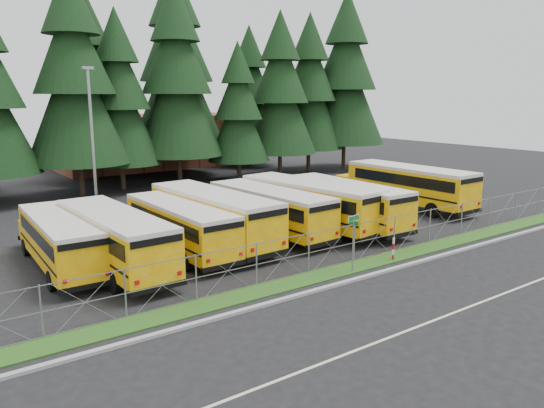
{
  "coord_description": "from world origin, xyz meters",
  "views": [
    {
      "loc": [
        -19.56,
        -19.6,
        8.38
      ],
      "look_at": [
        -2.55,
        4.0,
        2.36
      ],
      "focal_mm": 35.0,
      "sensor_mm": 36.0,
      "label": 1
    }
  ],
  "objects": [
    {
      "name": "conifer_7",
      "position": [
        13.36,
        24.67,
        8.36
      ],
      "size": [
        7.56,
        7.56,
        16.72
      ],
      "primitive_type": null,
      "color": "black",
      "rests_on": "ground"
    },
    {
      "name": "bus_2",
      "position": [
        -7.57,
        5.7,
        1.37
      ],
      "size": [
        2.59,
        10.48,
        2.74
      ],
      "primitive_type": null,
      "rotation": [
        0.0,
        0.0,
        0.01
      ],
      "color": "orange",
      "rests_on": "ground"
    },
    {
      "name": "bus_1",
      "position": [
        -11.4,
        5.04,
        1.45
      ],
      "size": [
        2.99,
        11.18,
        2.91
      ],
      "primitive_type": null,
      "rotation": [
        0.0,
        0.0,
        0.03
      ],
      "color": "orange",
      "rests_on": "ground"
    },
    {
      "name": "bus_0",
      "position": [
        -13.42,
        6.59,
        1.33
      ],
      "size": [
        2.73,
        10.22,
        2.66
      ],
      "primitive_type": null,
      "rotation": [
        0.0,
        0.0,
        -0.03
      ],
      "color": "orange",
      "rests_on": "ground"
    },
    {
      "name": "light_standard",
      "position": [
        -8.76,
        15.52,
        5.5
      ],
      "size": [
        0.7,
        0.35,
        10.14
      ],
      "color": "gray",
      "rests_on": "ground"
    },
    {
      "name": "road_lane_line",
      "position": [
        0.0,
        -8.0,
        0.01
      ],
      "size": [
        50.0,
        0.12,
        0.01
      ],
      "primitive_type": "cube",
      "color": "beige",
      "rests_on": "ground"
    },
    {
      "name": "conifer_8",
      "position": [
        18.3,
        25.98,
        8.52
      ],
      "size": [
        7.71,
        7.71,
        17.05
      ],
      "primitive_type": null,
      "color": "black",
      "rests_on": "ground"
    },
    {
      "name": "conifer_11",
      "position": [
        -3.32,
        33.1,
        9.13
      ],
      "size": [
        8.25,
        8.25,
        18.26
      ],
      "primitive_type": null,
      "color": "black",
      "rests_on": "ground"
    },
    {
      "name": "grass_verge",
      "position": [
        0.0,
        -1.7,
        0.03
      ],
      "size": [
        50.0,
        1.4,
        0.06
      ],
      "primitive_type": "cube",
      "color": "#1A4915",
      "rests_on": "ground"
    },
    {
      "name": "ground",
      "position": [
        0.0,
        0.0,
        0.0
      ],
      "size": [
        120.0,
        120.0,
        0.0
      ],
      "primitive_type": "plane",
      "color": "black",
      "rests_on": "ground"
    },
    {
      "name": "bus_6",
      "position": [
        3.58,
        4.83,
        1.46
      ],
      "size": [
        2.76,
        11.14,
        2.91
      ],
      "primitive_type": null,
      "rotation": [
        0.0,
        0.0,
        -0.01
      ],
      "color": "orange",
      "rests_on": "ground"
    },
    {
      "name": "street_sign",
      "position": [
        -2.25,
        -2.17,
        2.03
      ],
      "size": [
        0.83,
        0.55,
        2.81
      ],
      "color": "gray",
      "rests_on": "ground"
    },
    {
      "name": "curb",
      "position": [
        0.0,
        -3.1,
        0.06
      ],
      "size": [
        50.0,
        0.25,
        0.12
      ],
      "primitive_type": "cube",
      "color": "gray",
      "rests_on": "ground"
    },
    {
      "name": "conifer_5",
      "position": [
        2.66,
        26.34,
        9.33
      ],
      "size": [
        8.44,
        8.44,
        18.66
      ],
      "primitive_type": null,
      "color": "black",
      "rests_on": "ground"
    },
    {
      "name": "conifer_3",
      "position": [
        -6.78,
        25.64,
        9.31
      ],
      "size": [
        8.42,
        8.42,
        18.63
      ],
      "primitive_type": null,
      "color": "black",
      "rests_on": "ground"
    },
    {
      "name": "bus_5",
      "position": [
        1.22,
        5.66,
        1.54
      ],
      "size": [
        4.18,
        11.99,
        3.08
      ],
      "primitive_type": null,
      "rotation": [
        0.0,
        0.0,
        0.12
      ],
      "color": "orange",
      "rests_on": "ground"
    },
    {
      "name": "bus_4",
      "position": [
        -1.59,
        5.97,
        1.43
      ],
      "size": [
        3.23,
        11.05,
        2.86
      ],
      "primitive_type": null,
      "rotation": [
        0.0,
        0.0,
        0.06
      ],
      "color": "orange",
      "rests_on": "ground"
    },
    {
      "name": "chainlink_fence",
      "position": [
        0.0,
        -1.0,
        1.0
      ],
      "size": [
        44.0,
        0.1,
        2.0
      ],
      "primitive_type": null,
      "color": "gray",
      "rests_on": "ground"
    },
    {
      "name": "conifer_4",
      "position": [
        -2.9,
        26.46,
        7.88
      ],
      "size": [
        7.13,
        7.13,
        15.76
      ],
      "primitive_type": null,
      "color": "black",
      "rests_on": "ground"
    },
    {
      "name": "conifer_9",
      "position": [
        22.92,
        25.18,
        9.87
      ],
      "size": [
        8.92,
        8.92,
        19.74
      ],
      "primitive_type": null,
      "color": "black",
      "rests_on": "ground"
    },
    {
      "name": "brick_building",
      "position": [
        6.0,
        40.0,
        3.0
      ],
      "size": [
        22.0,
        10.0,
        6.0
      ],
      "primitive_type": "cube",
      "color": "brown",
      "rests_on": "ground"
    },
    {
      "name": "bus_3",
      "position": [
        -5.29,
        6.25,
        1.52
      ],
      "size": [
        3.38,
        11.75,
        3.05
      ],
      "primitive_type": null,
      "rotation": [
        0.0,
        0.0,
        0.06
      ],
      "color": "orange",
      "rests_on": "ground"
    },
    {
      "name": "conifer_6",
      "position": [
        8.17,
        24.47,
        6.7
      ],
      "size": [
        6.06,
        6.06,
        13.4
      ],
      "primitive_type": null,
      "color": "black",
      "rests_on": "ground"
    },
    {
      "name": "striped_bollard",
      "position": [
        0.78,
        -2.03,
        0.6
      ],
      "size": [
        0.11,
        0.11,
        1.2
      ],
      "primitive_type": "cylinder",
      "color": "#B20C0C",
      "rests_on": "ground"
    },
    {
      "name": "bus_east",
      "position": [
        11.58,
        6.44,
        1.57
      ],
      "size": [
        3.08,
        12.06,
        3.15
      ],
      "primitive_type": null,
      "rotation": [
        0.0,
        0.0,
        0.02
      ],
      "color": "orange",
      "rests_on": "ground"
    },
    {
      "name": "conifer_12",
      "position": [
        5.1,
        31.38,
        10.73
      ],
      "size": [
        9.7,
        9.7,
        21.46
      ],
      "primitive_type": null,
      "color": "black",
      "rests_on": "ground"
    },
    {
      "name": "conifer_13",
      "position": [
        15.38,
        33.41,
        8.14
      ],
      "size": [
        7.36,
        7.36,
        16.27
      ],
      "primitive_type": null,
      "color": "black",
      "rests_on": "ground"
    }
  ]
}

